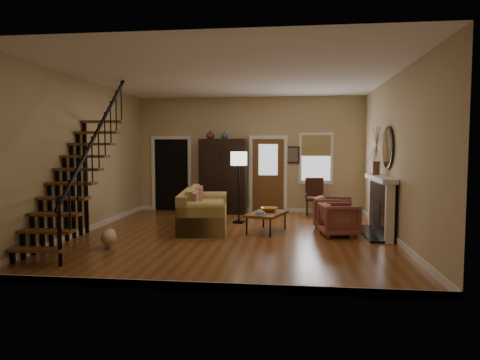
# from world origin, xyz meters

# --- Properties ---
(room) EXTENTS (7.00, 7.33, 3.30)m
(room) POSITION_xyz_m (-0.41, 1.76, 1.51)
(room) COLOR brown
(room) RESTS_ON ground
(staircase) EXTENTS (0.94, 2.80, 3.20)m
(staircase) POSITION_xyz_m (-2.78, -1.30, 1.60)
(staircase) COLOR brown
(staircase) RESTS_ON ground
(fireplace) EXTENTS (0.33, 1.95, 2.30)m
(fireplace) POSITION_xyz_m (3.13, 0.50, 0.74)
(fireplace) COLOR black
(fireplace) RESTS_ON ground
(armoire) EXTENTS (1.30, 0.60, 2.10)m
(armoire) POSITION_xyz_m (-0.70, 3.15, 1.05)
(armoire) COLOR black
(armoire) RESTS_ON ground
(vase_a) EXTENTS (0.24, 0.24, 0.25)m
(vase_a) POSITION_xyz_m (-1.05, 3.05, 2.22)
(vase_a) COLOR #4C2619
(vase_a) RESTS_ON armoire
(vase_b) EXTENTS (0.20, 0.20, 0.21)m
(vase_b) POSITION_xyz_m (-0.65, 3.05, 2.21)
(vase_b) COLOR #334C60
(vase_b) RESTS_ON armoire
(sofa) EXTENTS (1.29, 2.41, 0.86)m
(sofa) POSITION_xyz_m (-0.76, 0.71, 0.43)
(sofa) COLOR #A38A4A
(sofa) RESTS_ON ground
(coffee_table) EXTENTS (0.97, 1.28, 0.43)m
(coffee_table) POSITION_xyz_m (0.68, 0.50, 0.22)
(coffee_table) COLOR brown
(coffee_table) RESTS_ON ground
(bowl) EXTENTS (0.39, 0.39, 0.09)m
(bowl) POSITION_xyz_m (0.73, 0.65, 0.48)
(bowl) COLOR #C37517
(bowl) RESTS_ON coffee_table
(books) EXTENTS (0.21, 0.28, 0.05)m
(books) POSITION_xyz_m (0.56, 0.20, 0.46)
(books) COLOR beige
(books) RESTS_ON coffee_table
(armchair_left) EXTENTS (0.87, 0.86, 0.69)m
(armchair_left) POSITION_xyz_m (2.20, 0.26, 0.35)
(armchair_left) COLOR maroon
(armchair_left) RESTS_ON ground
(armchair_right) EXTENTS (0.95, 0.93, 0.72)m
(armchair_right) POSITION_xyz_m (2.18, 1.24, 0.36)
(armchair_right) COLOR maroon
(armchair_right) RESTS_ON ground
(floor_lamp) EXTENTS (0.47, 0.47, 1.76)m
(floor_lamp) POSITION_xyz_m (-0.07, 1.57, 0.88)
(floor_lamp) COLOR black
(floor_lamp) RESTS_ON ground
(side_chair) EXTENTS (0.54, 0.54, 1.02)m
(side_chair) POSITION_xyz_m (1.85, 2.95, 0.51)
(side_chair) COLOR #321C10
(side_chair) RESTS_ON ground
(dog) EXTENTS (0.40, 0.54, 0.35)m
(dog) POSITION_xyz_m (-2.13, -1.35, 0.18)
(dog) COLOR beige
(dog) RESTS_ON ground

